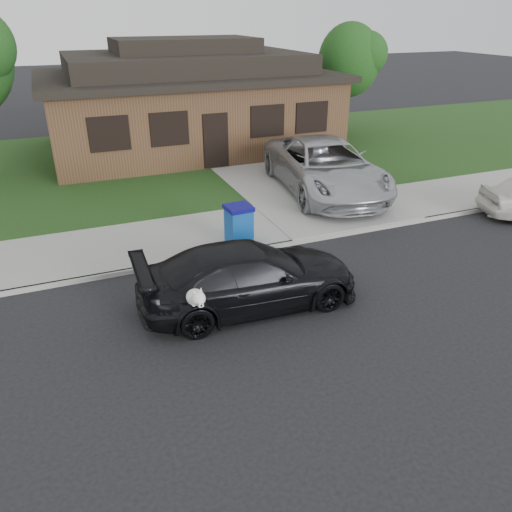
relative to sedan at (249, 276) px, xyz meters
name	(u,v)px	position (x,y,z in m)	size (l,w,h in m)	color
ground	(197,347)	(-1.50, -1.05, -0.70)	(120.00, 120.00, 0.00)	black
sidewalk	(146,243)	(-1.50, 3.95, -0.64)	(60.00, 3.00, 0.12)	gray
curb	(158,266)	(-1.50, 2.45, -0.64)	(60.00, 0.12, 0.12)	gray
lawn	(108,167)	(-1.50, 11.95, -0.63)	(60.00, 13.00, 0.13)	#193814
driveway	(272,171)	(4.50, 8.95, -0.63)	(4.50, 13.00, 0.14)	gray
sedan	(249,276)	(0.00, 0.00, 0.00)	(4.86, 2.33, 1.39)	black
minivan	(325,167)	(5.06, 5.75, 0.32)	(2.92, 6.33, 1.76)	#AEB1B6
recycling_bin	(239,225)	(0.81, 2.81, -0.02)	(0.70, 0.73, 1.10)	#0E479B
house	(188,101)	(2.50, 13.94, 1.44)	(12.60, 8.60, 4.65)	#422B1C
tree_1	(353,59)	(10.64, 13.34, 3.02)	(3.15, 3.00, 5.25)	#332114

